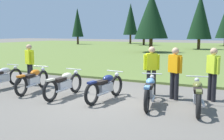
% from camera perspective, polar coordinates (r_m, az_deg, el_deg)
% --- Properties ---
extents(ground_plane, '(140.00, 140.00, 0.00)m').
position_cam_1_polar(ground_plane, '(8.29, -1.82, -6.70)').
color(ground_plane, '#605B54').
extents(grass_moorland, '(80.00, 44.00, 0.10)m').
position_cam_1_polar(grass_moorland, '(32.69, 19.25, 4.08)').
color(grass_moorland, '#5B7033').
rests_on(grass_moorland, ground).
extents(motorcycle_silver, '(0.62, 2.10, 0.88)m').
position_cam_1_polar(motorcycle_silver, '(10.80, -23.00, -1.49)').
color(motorcycle_silver, black).
rests_on(motorcycle_silver, ground).
extents(motorcycle_orange, '(0.69, 2.09, 0.88)m').
position_cam_1_polar(motorcycle_orange, '(9.83, -16.91, -2.08)').
color(motorcycle_orange, black).
rests_on(motorcycle_orange, ground).
extents(motorcycle_cream, '(0.62, 2.10, 0.88)m').
position_cam_1_polar(motorcycle_cream, '(8.83, -10.44, -3.00)').
color(motorcycle_cream, black).
rests_on(motorcycle_cream, ground).
extents(motorcycle_navy, '(0.62, 2.10, 0.88)m').
position_cam_1_polar(motorcycle_navy, '(8.24, -1.47, -3.67)').
color(motorcycle_navy, black).
rests_on(motorcycle_navy, ground).
extents(motorcycle_sky_blue, '(0.72, 2.08, 0.88)m').
position_cam_1_polar(motorcycle_sky_blue, '(7.74, 8.26, -4.52)').
color(motorcycle_sky_blue, black).
rests_on(motorcycle_sky_blue, ground).
extents(motorcycle_olive, '(0.68, 2.09, 0.88)m').
position_cam_1_polar(motorcycle_olive, '(7.53, 18.20, -5.21)').
color(motorcycle_olive, black).
rests_on(motorcycle_olive, ground).
extents(rider_in_hivis_vest, '(0.52, 0.34, 1.67)m').
position_cam_1_polar(rider_in_hivis_vest, '(10.96, -17.59, 1.62)').
color(rider_in_hivis_vest, black).
rests_on(rider_in_hivis_vest, ground).
extents(rider_with_back_turned, '(0.49, 0.37, 1.67)m').
position_cam_1_polar(rider_with_back_turned, '(8.90, 8.63, 0.47)').
color(rider_with_back_turned, black).
rests_on(rider_with_back_turned, ground).
extents(rider_near_row_end, '(0.49, 0.36, 1.67)m').
position_cam_1_polar(rider_near_row_end, '(8.47, 13.59, -0.07)').
color(rider_near_row_end, black).
rests_on(rider_near_row_end, ground).
extents(rider_checking_bike, '(0.41, 0.42, 1.67)m').
position_cam_1_polar(rider_checking_bike, '(8.65, 21.21, -0.23)').
color(rider_checking_bike, black).
rests_on(rider_checking_bike, ground).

